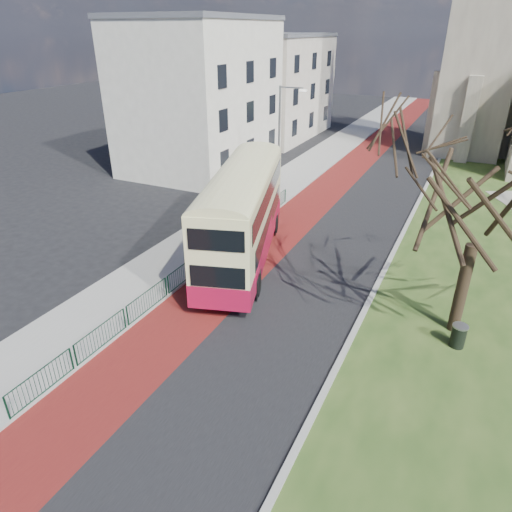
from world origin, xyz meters
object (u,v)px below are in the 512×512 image
Objects in this scene: streetlamp at (281,135)px; litter_bin at (458,336)px; bus at (243,211)px; winter_tree_near at (491,167)px.

litter_bin is (14.50, -15.10, -4.04)m from streetlamp.
bus is at bearing -76.34° from streetlamp.
winter_tree_near reaches higher than streetlamp.
winter_tree_near is at bearing -44.21° from streetlamp.
winter_tree_near is at bearing 100.95° from litter_bin.
litter_bin is at bearing -79.05° from winter_tree_near.
streetlamp is at bearing 86.37° from bus.
streetlamp is at bearing 135.79° from winter_tree_near.
winter_tree_near is 6.85m from litter_bin.
streetlamp is 0.63× the size of bus.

